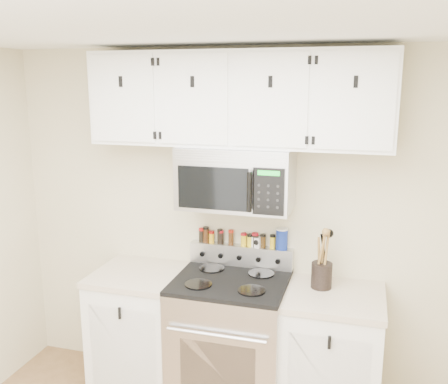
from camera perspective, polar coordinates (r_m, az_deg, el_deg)
name	(u,v)px	position (r m, az deg, el deg)	size (l,w,h in m)	color
back_wall	(242,224)	(3.62, 2.12, -3.70)	(3.50, 0.01, 2.50)	#BEB48E
ceiling	(122,13)	(1.85, -11.58, 19.43)	(3.50, 3.50, 0.01)	white
range	(231,341)	(3.64, 0.75, -16.71)	(0.76, 0.65, 1.10)	#B7B7BA
base_cabinet_left	(142,330)	(3.88, -9.39, -15.29)	(0.64, 0.62, 0.92)	white
base_cabinet_right	(331,358)	(3.57, 12.14, -18.05)	(0.64, 0.62, 0.92)	white
microwave	(236,178)	(3.35, 1.39, 1.65)	(0.76, 0.44, 0.42)	#9E9EA3
upper_cabinets	(237,99)	(3.32, 1.54, 10.58)	(2.00, 0.35, 0.62)	white
utensil_crock	(322,273)	(3.41, 11.10, -9.10)	(0.14, 0.14, 0.40)	black
kitchen_timer	(257,242)	(3.60, 3.79, -5.72)	(0.06, 0.05, 0.07)	white
salt_canister	(282,239)	(3.56, 6.62, -5.33)	(0.08, 0.08, 0.15)	navy
spice_jar_0	(202,235)	(3.70, -2.58, -4.93)	(0.04, 0.04, 0.10)	black
spice_jar_1	(206,235)	(3.69, -2.08, -4.88)	(0.04, 0.04, 0.12)	#3E220F
spice_jar_2	(212,237)	(3.68, -1.43, -5.15)	(0.04, 0.04, 0.09)	gold
spice_jar_3	(220,236)	(3.66, -0.47, -5.09)	(0.04, 0.04, 0.11)	black
spice_jar_4	(221,237)	(3.66, -0.34, -5.16)	(0.04, 0.04, 0.10)	black
spice_jar_5	(231,237)	(3.64, 0.80, -5.20)	(0.04, 0.04, 0.11)	#462710
spice_jar_6	(244,239)	(3.62, 2.26, -5.42)	(0.04, 0.04, 0.10)	yellow
spice_jar_7	(250,240)	(3.61, 2.99, -5.52)	(0.04, 0.04, 0.09)	yellow
spice_jar_8	(255,240)	(3.60, 3.58, -5.47)	(0.05, 0.05, 0.10)	black
spice_jar_9	(263,241)	(3.59, 4.47, -5.58)	(0.04, 0.04, 0.10)	#3D280E
spice_jar_10	(272,241)	(3.57, 5.56, -5.65)	(0.04, 0.04, 0.10)	yellow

